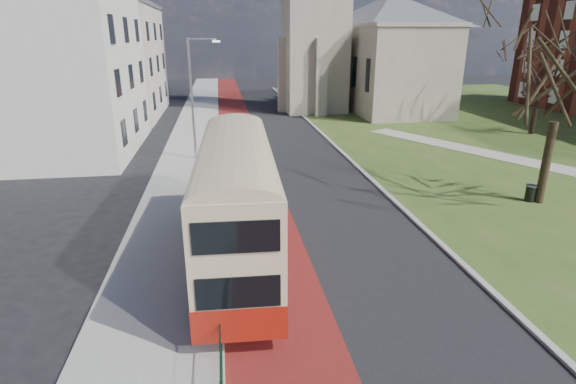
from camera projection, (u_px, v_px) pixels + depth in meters
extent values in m
plane|color=black|center=(309.00, 292.00, 15.22)|extent=(160.00, 160.00, 0.00)
cube|color=black|center=(277.00, 150.00, 34.10)|extent=(9.00, 120.00, 0.01)
cube|color=#591414|center=(242.00, 151.00, 33.72)|extent=(3.40, 120.00, 0.01)
cube|color=gray|center=(190.00, 152.00, 33.17)|extent=(4.00, 120.00, 0.12)
cube|color=#999993|center=(218.00, 151.00, 33.45)|extent=(0.25, 120.00, 0.13)
cube|color=#999993|center=(330.00, 141.00, 36.60)|extent=(0.25, 80.00, 0.13)
cube|color=#344B1B|center=(551.00, 134.00, 39.42)|extent=(40.00, 80.00, 0.04)
cylinder|color=#0B3423|center=(219.00, 222.00, 18.18)|extent=(0.04, 24.00, 0.04)
cylinder|color=#0B3423|center=(220.00, 243.00, 18.49)|extent=(0.04, 24.00, 0.04)
cube|color=gray|center=(387.00, 70.00, 51.53)|extent=(9.00, 18.00, 9.00)
cube|color=beige|center=(56.00, 65.00, 31.73)|extent=(10.00, 14.00, 12.50)
cube|color=beige|center=(108.00, 63.00, 46.91)|extent=(10.00, 16.00, 11.00)
cube|color=#565960|center=(101.00, 4.00, 45.01)|extent=(10.30, 16.30, 0.50)
cylinder|color=gray|center=(192.00, 100.00, 30.03)|extent=(0.16, 0.16, 8.00)
cylinder|color=gray|center=(202.00, 39.00, 28.87)|extent=(1.80, 0.10, 0.10)
cube|color=silver|center=(216.00, 41.00, 29.05)|extent=(0.50, 0.18, 0.12)
cube|color=maroon|center=(238.00, 237.00, 16.94)|extent=(2.99, 11.12, 1.00)
cube|color=beige|center=(236.00, 188.00, 16.29)|extent=(2.96, 11.07, 2.91)
cube|color=black|center=(204.00, 210.00, 16.74)|extent=(0.42, 9.04, 0.95)
cube|color=black|center=(271.00, 207.00, 17.00)|extent=(0.42, 9.04, 0.95)
cube|color=black|center=(200.00, 174.00, 15.96)|extent=(0.45, 9.92, 0.90)
cube|color=black|center=(271.00, 171.00, 16.23)|extent=(0.45, 9.92, 0.90)
cube|color=black|center=(237.00, 170.00, 21.74)|extent=(2.25, 0.17, 1.05)
cube|color=black|center=(236.00, 139.00, 21.24)|extent=(2.25, 0.17, 0.90)
cube|color=orange|center=(235.00, 127.00, 21.05)|extent=(1.79, 0.17, 0.30)
cylinder|color=black|center=(213.00, 214.00, 20.50)|extent=(0.34, 1.05, 1.04)
cylinder|color=black|center=(263.00, 212.00, 20.74)|extent=(0.34, 1.05, 1.04)
cylinder|color=black|center=(202.00, 299.00, 13.88)|extent=(0.34, 1.05, 1.04)
cylinder|color=black|center=(277.00, 295.00, 14.12)|extent=(0.34, 1.05, 1.04)
cylinder|color=#302618|center=(546.00, 163.00, 22.61)|extent=(0.54, 0.54, 4.22)
cylinder|color=black|center=(534.00, 114.00, 39.07)|extent=(0.46, 0.46, 3.38)
cylinder|color=black|center=(530.00, 194.00, 23.34)|extent=(0.67, 0.67, 0.82)
cylinder|color=gray|center=(532.00, 186.00, 23.20)|extent=(0.72, 0.72, 0.05)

